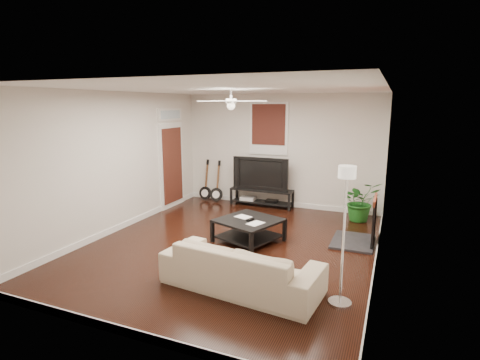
% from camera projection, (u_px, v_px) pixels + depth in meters
% --- Properties ---
extents(room, '(5.01, 6.01, 2.81)m').
position_uv_depth(room, '(231.00, 170.00, 6.64)').
color(room, black).
rests_on(room, ground).
extents(brick_accent, '(0.02, 2.20, 2.80)m').
position_uv_depth(brick_accent, '(383.00, 171.00, 6.61)').
color(brick_accent, '#974D30').
rests_on(brick_accent, floor).
extents(fireplace, '(0.80, 1.10, 0.92)m').
position_uv_depth(fireplace, '(363.00, 220.00, 6.90)').
color(fireplace, black).
rests_on(fireplace, floor).
extents(window_back, '(1.00, 0.06, 1.30)m').
position_uv_depth(window_back, '(269.00, 129.00, 9.33)').
color(window_back, '#37110F').
rests_on(window_back, wall_back).
extents(door_left, '(0.08, 1.00, 2.50)m').
position_uv_depth(door_left, '(172.00, 157.00, 9.31)').
color(door_left, white).
rests_on(door_left, wall_left).
extents(tv_stand, '(1.59, 0.42, 0.44)m').
position_uv_depth(tv_stand, '(262.00, 197.00, 9.54)').
color(tv_stand, black).
rests_on(tv_stand, floor).
extents(tv, '(1.42, 0.19, 0.82)m').
position_uv_depth(tv, '(262.00, 173.00, 9.43)').
color(tv, black).
rests_on(tv, tv_stand).
extents(coffee_table, '(1.32, 1.32, 0.43)m').
position_uv_depth(coffee_table, '(249.00, 230.00, 7.07)').
color(coffee_table, black).
rests_on(coffee_table, floor).
extents(sofa, '(2.32, 1.12, 0.65)m').
position_uv_depth(sofa, '(241.00, 266.00, 5.24)').
color(sofa, tan).
rests_on(sofa, floor).
extents(floor_lamp, '(0.33, 0.33, 1.83)m').
position_uv_depth(floor_lamp, '(343.00, 237.00, 4.71)').
color(floor_lamp, silver).
rests_on(floor_lamp, floor).
extents(potted_plant, '(1.06, 1.02, 0.90)m').
position_uv_depth(potted_plant, '(360.00, 201.00, 8.29)').
color(potted_plant, '#1B601C').
rests_on(potted_plant, floor).
extents(guitar_left, '(0.34, 0.24, 1.10)m').
position_uv_depth(guitar_left, '(205.00, 180.00, 10.05)').
color(guitar_left, black).
rests_on(guitar_left, floor).
extents(guitar_right, '(0.37, 0.28, 1.10)m').
position_uv_depth(guitar_right, '(216.00, 181.00, 9.89)').
color(guitar_right, black).
rests_on(guitar_right, floor).
extents(ceiling_fan, '(1.24, 1.24, 0.32)m').
position_uv_depth(ceiling_fan, '(231.00, 101.00, 6.40)').
color(ceiling_fan, white).
rests_on(ceiling_fan, ceiling).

